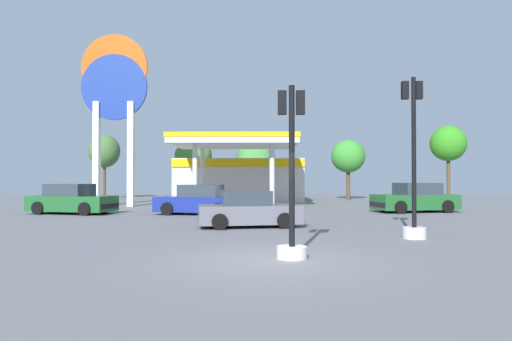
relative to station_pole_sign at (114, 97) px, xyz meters
name	(u,v)px	position (x,y,z in m)	size (l,w,h in m)	color
ground_plane	(269,260)	(10.18, -19.95, -7.37)	(90.00, 90.00, 0.00)	slate
gas_station	(240,176)	(8.18, 5.72, -5.32)	(9.91, 13.36, 4.68)	beige
station_pole_sign	(114,97)	(0.00, 0.00, 0.00)	(4.46, 0.56, 11.62)	white
car_0	(72,200)	(-0.14, -6.42, -6.65)	(4.75, 2.79, 1.59)	black
car_1	(249,210)	(9.48, -12.83, -6.73)	(4.19, 2.35, 1.42)	black
car_2	(415,199)	(18.55, -4.91, -6.63)	(4.88, 2.88, 1.64)	black
car_3	(199,201)	(6.67, -6.72, -6.66)	(4.62, 2.61, 1.56)	black
traffic_signal_0	(292,195)	(10.72, -19.72, -5.87)	(0.72, 0.72, 4.11)	silver
traffic_signal_1	(414,182)	(14.80, -16.09, -5.60)	(0.71, 0.71, 5.10)	silver
tree_0	(104,151)	(-4.55, 11.20, -3.02)	(2.80, 2.80, 5.89)	brown
tree_1	(193,156)	(3.62, 11.35, -3.41)	(3.41, 3.41, 5.65)	brown
tree_2	(256,158)	(9.38, 11.30, -3.63)	(3.55, 3.55, 5.60)	brown
tree_3	(348,157)	(17.44, 9.11, -3.61)	(2.91, 2.91, 5.22)	brown
tree_4	(448,144)	(26.07, 9.12, -2.51)	(3.04, 3.04, 6.43)	brown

